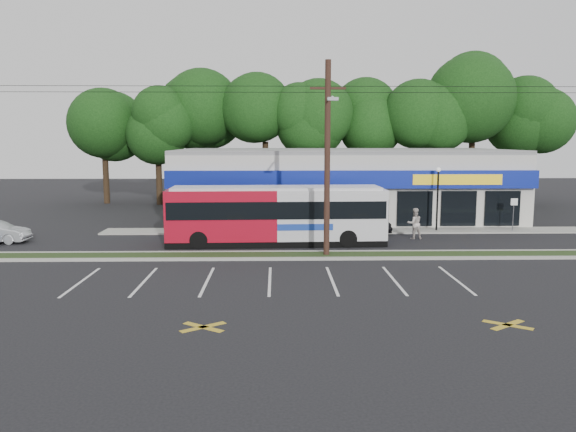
% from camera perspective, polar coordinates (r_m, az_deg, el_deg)
% --- Properties ---
extents(ground, '(120.00, 120.00, 0.00)m').
position_cam_1_polar(ground, '(28.30, -1.98, -4.58)').
color(ground, black).
rests_on(ground, ground).
extents(grass_strip, '(40.00, 1.60, 0.12)m').
position_cam_1_polar(grass_strip, '(29.26, -1.96, -4.05)').
color(grass_strip, '#233214').
rests_on(grass_strip, ground).
extents(curb_south, '(40.00, 0.25, 0.14)m').
position_cam_1_polar(curb_south, '(28.43, -1.98, -4.38)').
color(curb_south, '#9E9E93').
rests_on(curb_south, ground).
extents(curb_north, '(40.00, 0.25, 0.14)m').
position_cam_1_polar(curb_north, '(30.09, -1.94, -3.70)').
color(curb_north, '#9E9E93').
rests_on(curb_north, ground).
extents(sidewalk, '(32.00, 2.20, 0.10)m').
position_cam_1_polar(sidewalk, '(37.41, 5.88, -1.49)').
color(sidewalk, '#9E9E93').
rests_on(sidewalk, ground).
extents(strip_mall, '(25.00, 12.55, 5.30)m').
position_cam_1_polar(strip_mall, '(43.98, 5.47, 3.31)').
color(strip_mall, beige).
rests_on(strip_mall, ground).
extents(utility_pole, '(50.00, 2.77, 10.00)m').
position_cam_1_polar(utility_pole, '(28.67, 3.69, 6.48)').
color(utility_pole, black).
rests_on(utility_pole, ground).
extents(lamp_post, '(0.30, 0.30, 4.25)m').
position_cam_1_polar(lamp_post, '(38.10, 14.97, 2.42)').
color(lamp_post, black).
rests_on(lamp_post, ground).
extents(sign_post, '(0.45, 0.10, 2.23)m').
position_cam_1_polar(sign_post, '(39.69, 21.95, 0.71)').
color(sign_post, '#59595E').
rests_on(sign_post, ground).
extents(tree_line, '(46.76, 6.76, 11.83)m').
position_cam_1_polar(tree_line, '(53.81, 2.67, 10.30)').
color(tree_line, black).
rests_on(tree_line, ground).
extents(metrobus, '(12.64, 3.08, 3.37)m').
position_cam_1_polar(metrobus, '(32.42, -1.17, 0.22)').
color(metrobus, '#A40C20').
rests_on(metrobus, ground).
extents(car_dark, '(4.46, 2.16, 1.47)m').
position_cam_1_polar(car_dark, '(36.17, 7.17, -0.74)').
color(car_dark, black).
rests_on(car_dark, ground).
extents(pedestrian_a, '(0.58, 0.39, 1.56)m').
position_cam_1_polar(pedestrian_a, '(34.09, 1.50, -1.12)').
color(pedestrian_a, beige).
rests_on(pedestrian_a, ground).
extents(pedestrian_b, '(0.99, 0.80, 1.89)m').
position_cam_1_polar(pedestrian_b, '(35.21, 12.73, -0.75)').
color(pedestrian_b, beige).
rests_on(pedestrian_b, ground).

